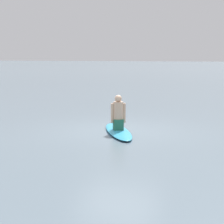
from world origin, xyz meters
name	(u,v)px	position (x,y,z in m)	size (l,w,h in m)	color
ground_plane	(118,131)	(0.00, 0.00, 0.00)	(400.00, 400.00, 0.00)	slate
surfboard	(118,131)	(0.34, 0.16, 0.05)	(2.84, 0.63, 0.10)	#339EC6
person_paddler	(118,114)	(0.34, 0.16, 0.57)	(0.44, 0.42, 1.03)	#26664C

